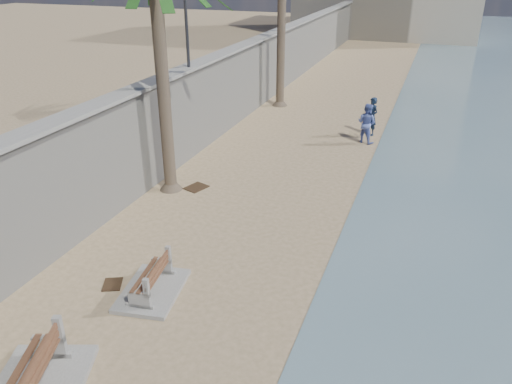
# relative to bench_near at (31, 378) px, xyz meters

# --- Properties ---
(seawall) EXTENTS (0.45, 70.00, 3.50)m
(seawall) POSITION_rel_bench_near_xyz_m (-3.03, 20.48, 1.30)
(seawall) COLOR gray
(seawall) RESTS_ON ground_plane
(wall_cap) EXTENTS (0.80, 70.00, 0.12)m
(wall_cap) POSITION_rel_bench_near_xyz_m (-3.03, 20.48, 3.10)
(wall_cap) COLOR gray
(wall_cap) RESTS_ON seawall
(bench_near) EXTENTS (2.42, 2.89, 1.03)m
(bench_near) POSITION_rel_bench_near_xyz_m (0.00, 0.00, 0.00)
(bench_near) COLOR gray
(bench_near) RESTS_ON ground_plane
(bench_far) EXTENTS (1.63, 2.15, 0.82)m
(bench_far) POSITION_rel_bench_near_xyz_m (0.39, 3.56, -0.09)
(bench_far) COLOR gray
(bench_far) RESTS_ON ground_plane
(person_a) EXTENTS (0.87, 0.85, 2.02)m
(person_a) POSITION_rel_bench_near_xyz_m (3.63, 17.55, 0.56)
(person_a) COLOR #121F33
(person_a) RESTS_ON ground_plane
(person_b) EXTENTS (1.15, 1.03, 1.95)m
(person_b) POSITION_rel_bench_near_xyz_m (3.56, 16.43, 0.52)
(person_b) COLOR #5364AC
(person_b) RESTS_ON ground_plane
(debris_c) EXTENTS (0.83, 0.93, 0.03)m
(debris_c) POSITION_rel_bench_near_xyz_m (-1.34, 9.47, -0.43)
(debris_c) COLOR #382616
(debris_c) RESTS_ON ground_plane
(debris_d) EXTENTS (0.64, 0.70, 0.03)m
(debris_d) POSITION_rel_bench_near_xyz_m (-0.72, 3.48, -0.43)
(debris_d) COLOR #382616
(debris_d) RESTS_ON ground_plane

